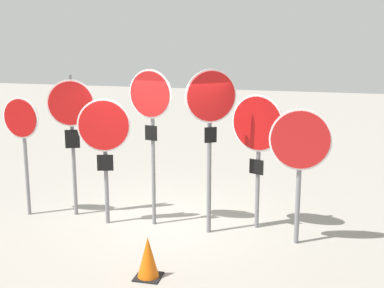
{
  "coord_description": "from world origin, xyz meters",
  "views": [
    {
      "loc": [
        2.68,
        -8.35,
        3.38
      ],
      "look_at": [
        0.61,
        0.0,
        1.47
      ],
      "focal_mm": 50.0,
      "sensor_mm": 36.0,
      "label": 1
    }
  ],
  "objects_px": {
    "stop_sign_6": "(300,150)",
    "traffic_cone_0": "(148,258)",
    "stop_sign_1": "(71,116)",
    "stop_sign_2": "(104,136)",
    "stop_sign_0": "(22,129)",
    "stop_sign_3": "(151,110)",
    "stop_sign_4": "(211,115)",
    "stop_sign_5": "(257,133)"
  },
  "relations": [
    {
      "from": "stop_sign_4",
      "to": "stop_sign_2",
      "type": "bearing_deg",
      "value": 148.94
    },
    {
      "from": "traffic_cone_0",
      "to": "stop_sign_4",
      "type": "bearing_deg",
      "value": 74.88
    },
    {
      "from": "stop_sign_0",
      "to": "stop_sign_3",
      "type": "relative_size",
      "value": 0.81
    },
    {
      "from": "stop_sign_5",
      "to": "stop_sign_2",
      "type": "bearing_deg",
      "value": -148.76
    },
    {
      "from": "stop_sign_0",
      "to": "stop_sign_3",
      "type": "xyz_separation_m",
      "value": [
        2.36,
        0.09,
        0.41
      ]
    },
    {
      "from": "stop_sign_1",
      "to": "stop_sign_5",
      "type": "xyz_separation_m",
      "value": [
        3.25,
        0.15,
        -0.17
      ]
    },
    {
      "from": "stop_sign_6",
      "to": "traffic_cone_0",
      "type": "bearing_deg",
      "value": -138.95
    },
    {
      "from": "stop_sign_4",
      "to": "stop_sign_6",
      "type": "xyz_separation_m",
      "value": [
        1.42,
        -0.13,
        -0.45
      ]
    },
    {
      "from": "stop_sign_2",
      "to": "stop_sign_0",
      "type": "bearing_deg",
      "value": 162.55
    },
    {
      "from": "stop_sign_0",
      "to": "stop_sign_4",
      "type": "bearing_deg",
      "value": 6.09
    },
    {
      "from": "stop_sign_1",
      "to": "stop_sign_3",
      "type": "distance_m",
      "value": 1.52
    },
    {
      "from": "stop_sign_1",
      "to": "stop_sign_4",
      "type": "distance_m",
      "value": 2.56
    },
    {
      "from": "stop_sign_0",
      "to": "stop_sign_2",
      "type": "distance_m",
      "value": 1.58
    },
    {
      "from": "stop_sign_0",
      "to": "stop_sign_1",
      "type": "distance_m",
      "value": 0.91
    },
    {
      "from": "stop_sign_0",
      "to": "stop_sign_6",
      "type": "xyz_separation_m",
      "value": [
        4.82,
        -0.18,
        -0.05
      ]
    },
    {
      "from": "stop_sign_1",
      "to": "stop_sign_2",
      "type": "distance_m",
      "value": 0.81
    },
    {
      "from": "stop_sign_1",
      "to": "stop_sign_4",
      "type": "bearing_deg",
      "value": -28.34
    },
    {
      "from": "stop_sign_1",
      "to": "stop_sign_3",
      "type": "relative_size",
      "value": 0.95
    },
    {
      "from": "stop_sign_0",
      "to": "stop_sign_1",
      "type": "relative_size",
      "value": 0.85
    },
    {
      "from": "stop_sign_6",
      "to": "traffic_cone_0",
      "type": "relative_size",
      "value": 3.66
    },
    {
      "from": "stop_sign_5",
      "to": "stop_sign_6",
      "type": "relative_size",
      "value": 1.06
    },
    {
      "from": "stop_sign_1",
      "to": "traffic_cone_0",
      "type": "bearing_deg",
      "value": -67.27
    },
    {
      "from": "stop_sign_0",
      "to": "stop_sign_4",
      "type": "height_order",
      "value": "stop_sign_4"
    },
    {
      "from": "stop_sign_2",
      "to": "stop_sign_5",
      "type": "height_order",
      "value": "stop_sign_5"
    },
    {
      "from": "stop_sign_1",
      "to": "stop_sign_0",
      "type": "bearing_deg",
      "value": 170.44
    },
    {
      "from": "stop_sign_3",
      "to": "stop_sign_5",
      "type": "bearing_deg",
      "value": 23.1
    },
    {
      "from": "stop_sign_3",
      "to": "stop_sign_6",
      "type": "distance_m",
      "value": 2.52
    },
    {
      "from": "stop_sign_4",
      "to": "stop_sign_5",
      "type": "relative_size",
      "value": 1.19
    },
    {
      "from": "stop_sign_3",
      "to": "stop_sign_5",
      "type": "xyz_separation_m",
      "value": [
        1.74,
        0.27,
        -0.35
      ]
    },
    {
      "from": "stop_sign_0",
      "to": "traffic_cone_0",
      "type": "bearing_deg",
      "value": -25.11
    },
    {
      "from": "stop_sign_6",
      "to": "stop_sign_5",
      "type": "bearing_deg",
      "value": 143.45
    },
    {
      "from": "stop_sign_2",
      "to": "traffic_cone_0",
      "type": "height_order",
      "value": "stop_sign_2"
    },
    {
      "from": "stop_sign_0",
      "to": "stop_sign_4",
      "type": "xyz_separation_m",
      "value": [
        3.4,
        -0.05,
        0.39
      ]
    },
    {
      "from": "stop_sign_1",
      "to": "stop_sign_2",
      "type": "xyz_separation_m",
      "value": [
        0.72,
        -0.27,
        -0.25
      ]
    },
    {
      "from": "stop_sign_2",
      "to": "stop_sign_6",
      "type": "relative_size",
      "value": 1.01
    },
    {
      "from": "stop_sign_2",
      "to": "stop_sign_5",
      "type": "xyz_separation_m",
      "value": [
        2.52,
        0.42,
        0.08
      ]
    },
    {
      "from": "stop_sign_0",
      "to": "stop_sign_6",
      "type": "relative_size",
      "value": 1.0
    },
    {
      "from": "stop_sign_1",
      "to": "stop_sign_3",
      "type": "bearing_deg",
      "value": -27.14
    },
    {
      "from": "stop_sign_6",
      "to": "traffic_cone_0",
      "type": "height_order",
      "value": "stop_sign_6"
    },
    {
      "from": "stop_sign_0",
      "to": "stop_sign_6",
      "type": "distance_m",
      "value": 4.83
    },
    {
      "from": "stop_sign_4",
      "to": "stop_sign_6",
      "type": "height_order",
      "value": "stop_sign_4"
    },
    {
      "from": "stop_sign_2",
      "to": "stop_sign_6",
      "type": "height_order",
      "value": "stop_sign_2"
    }
  ]
}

